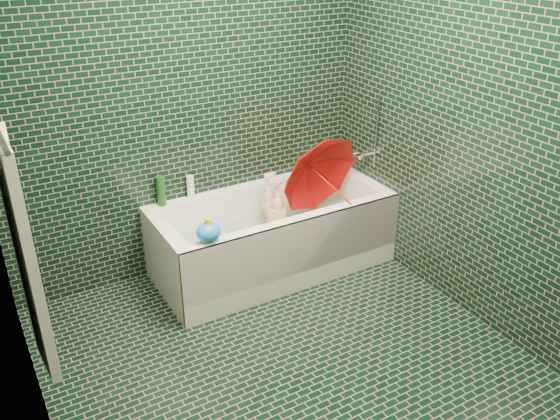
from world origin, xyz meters
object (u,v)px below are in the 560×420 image
bathtub (274,243)px  bath_toy (209,232)px  umbrella (329,184)px  rubber_duck (323,162)px  child (276,226)px

bathtub → bath_toy: bearing=-154.9°
bathtub → bath_toy: bath_toy is taller
umbrella → rubber_duck: 0.49m
umbrella → bath_toy: size_ratio=3.14×
child → umbrella: 0.50m
bath_toy → bathtub: bearing=49.3°
bathtub → child: size_ratio=2.13×
bathtub → umbrella: (0.42, -0.08, 0.41)m
bathtub → child: 0.13m
umbrella → rubber_duck: bearing=62.7°
rubber_duck → bathtub: bearing=-161.9°
child → rubber_duck: bearing=120.3°
bathtub → umbrella: 0.59m
bathtub → bath_toy: (-0.63, -0.29, 0.41)m
bath_toy → rubber_duck: bearing=51.0°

